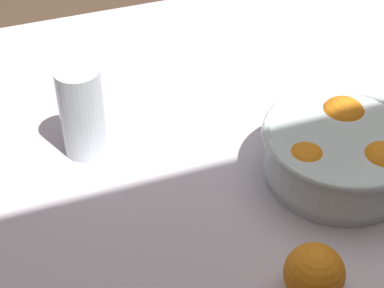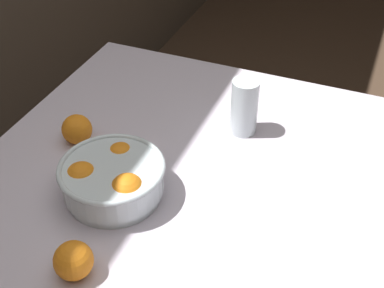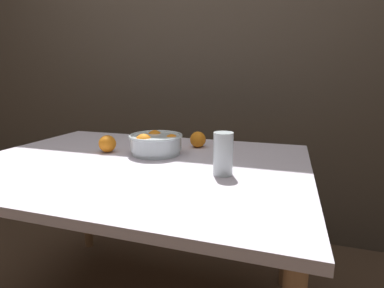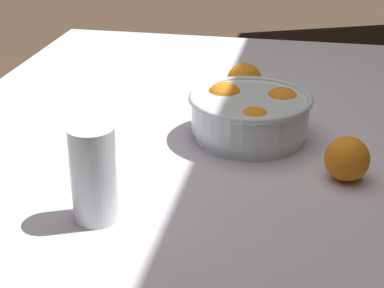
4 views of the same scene
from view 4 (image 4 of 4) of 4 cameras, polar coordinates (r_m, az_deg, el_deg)
dining_table at (r=1.30m, az=-0.41°, el=-1.28°), size 1.33×0.99×0.74m
fruit_bowl at (r=1.21m, az=5.21°, el=2.70°), size 0.23×0.23×0.10m
juice_glass at (r=0.94m, az=-8.71°, el=-3.04°), size 0.07×0.07×0.15m
orange_loose_near_bowl at (r=1.42m, az=4.67°, el=5.68°), size 0.08×0.08×0.08m
orange_loose_front at (r=1.09m, az=13.62°, el=-1.29°), size 0.08×0.08×0.08m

